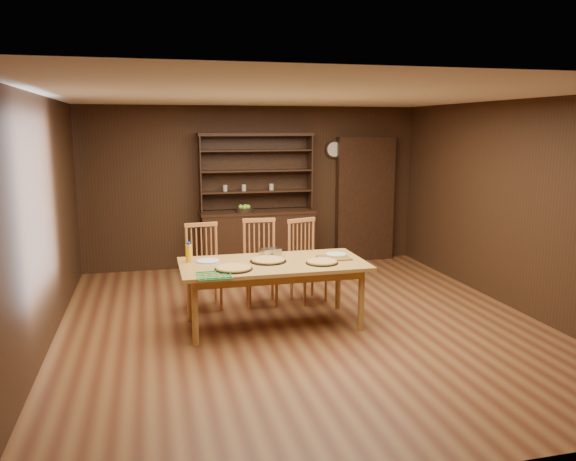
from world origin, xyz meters
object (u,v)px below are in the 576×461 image
object	(u,v)px
juice_bottle	(189,253)
chair_center	(260,259)
dining_table	(273,268)
china_hutch	(257,232)
chair_right	(305,257)
chair_left	(203,263)

from	to	relation	value
juice_bottle	chair_center	bearing A→B (deg)	34.04
dining_table	chair_center	world-z (taller)	chair_center
china_hutch	juice_bottle	world-z (taller)	china_hutch
dining_table	juice_bottle	world-z (taller)	juice_bottle
china_hutch	dining_table	world-z (taller)	china_hutch
chair_right	juice_bottle	size ratio (longest dim) A/B	4.70
chair_right	juice_bottle	bearing A→B (deg)	-176.22
chair_right	chair_left	bearing A→B (deg)	161.42
dining_table	juice_bottle	xyz separation A→B (m)	(-0.92, 0.25, 0.18)
juice_bottle	dining_table	bearing A→B (deg)	-15.33
chair_left	chair_right	size ratio (longest dim) A/B	0.99
chair_left	juice_bottle	distance (m)	0.73
dining_table	chair_center	distance (m)	0.90
dining_table	chair_left	bearing A→B (deg)	128.37
dining_table	juice_bottle	bearing A→B (deg)	164.67
dining_table	juice_bottle	distance (m)	0.97
dining_table	chair_right	size ratio (longest dim) A/B	1.94
china_hutch	chair_right	size ratio (longest dim) A/B	2.02
dining_table	china_hutch	bearing A→B (deg)	82.89
chair_left	chair_center	distance (m)	0.73
chair_left	dining_table	bearing A→B (deg)	-57.09
chair_center	china_hutch	bearing A→B (deg)	83.58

